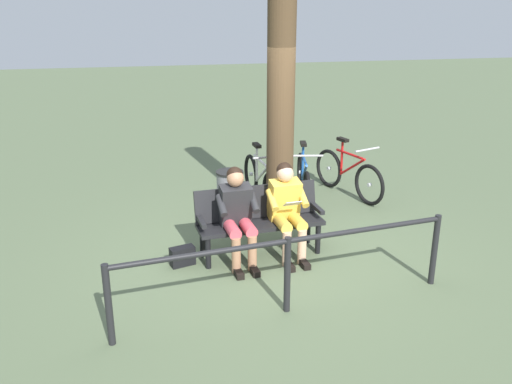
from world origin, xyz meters
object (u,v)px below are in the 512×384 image
object	(u,v)px
bench	(259,216)
person_reading	(287,206)
tree_trunk	(281,100)
litter_bin	(230,200)
bicycle_silver	(260,182)
person_companion	(237,212)
bicycle_black	(348,175)
handbag	(182,256)
bicycle_blue	(303,180)

from	to	relation	value
bench	person_reading	size ratio (longest dim) A/B	1.37
person_reading	tree_trunk	xyz separation A→B (m)	(-0.18, -1.16, 1.11)
litter_bin	bicycle_silver	xyz separation A→B (m)	(-0.61, -0.89, -0.07)
person_companion	bicycle_black	size ratio (longest dim) A/B	0.75
person_reading	handbag	world-z (taller)	person_reading
tree_trunk	bicycle_blue	distance (m)	1.66
bench	litter_bin	bearing A→B (deg)	-79.79
bicycle_black	bicycle_silver	distance (m)	1.50
bench	bicycle_black	size ratio (longest dim) A/B	1.03
handbag	bicycle_black	bearing A→B (deg)	-144.99
person_companion	bicycle_black	bearing A→B (deg)	-142.81
litter_bin	bicycle_silver	world-z (taller)	bicycle_silver
litter_bin	bicycle_black	xyz separation A→B (m)	(-2.11, -0.98, -0.07)
litter_bin	bicycle_black	world-z (taller)	bicycle_black
bicycle_black	person_companion	bearing A→B (deg)	-67.34
tree_trunk	bicycle_black	xyz separation A→B (m)	(-1.35, -0.80, -1.42)
person_reading	bicycle_silver	size ratio (longest dim) A/B	0.72
bicycle_blue	bicycle_silver	xyz separation A→B (m)	(0.70, -0.05, 0.00)
tree_trunk	bicycle_silver	bearing A→B (deg)	-78.62
bench	litter_bin	distance (m)	0.88
bicycle_black	bicycle_blue	distance (m)	0.81
person_reading	person_companion	xyz separation A→B (m)	(0.64, 0.06, -0.00)
handbag	litter_bin	world-z (taller)	litter_bin
bicycle_blue	person_reading	bearing A→B (deg)	-11.87
bench	bicycle_blue	size ratio (longest dim) A/B	0.99
handbag	bicycle_silver	world-z (taller)	bicycle_silver
person_reading	bicycle_blue	xyz separation A→B (m)	(-0.74, -1.82, -0.31)
bench	bicycle_silver	distance (m)	1.78
bench	bicycle_silver	xyz separation A→B (m)	(-0.37, -1.74, -0.15)
handbag	bicycle_silver	size ratio (longest dim) A/B	0.18
bench	handbag	xyz separation A→B (m)	(1.00, 0.18, -0.39)
person_companion	bicycle_black	distance (m)	2.98
handbag	bicycle_blue	xyz separation A→B (m)	(-2.06, -1.87, 0.24)
person_reading	tree_trunk	world-z (taller)	tree_trunk
bicycle_black	bicycle_silver	size ratio (longest dim) A/B	0.95
bicycle_silver	bicycle_black	bearing A→B (deg)	87.42
bicycle_black	handbag	bearing A→B (deg)	-75.25
bench	handbag	world-z (taller)	bench
handbag	bicycle_blue	bearing A→B (deg)	-137.83
handbag	litter_bin	distance (m)	1.31
tree_trunk	person_companion	bearing A→B (deg)	56.15
bench	person_companion	xyz separation A→B (m)	(0.30, 0.20, 0.16)
person_reading	person_companion	size ratio (longest dim) A/B	1.00
litter_bin	bicycle_blue	bearing A→B (deg)	-147.20
person_reading	bicycle_black	bearing A→B (deg)	-133.85
bench	tree_trunk	world-z (taller)	tree_trunk
person_companion	person_reading	bearing A→B (deg)	179.95
person_reading	bench	bearing A→B (deg)	-27.35
person_reading	bicycle_black	size ratio (longest dim) A/B	0.75
bicycle_silver	litter_bin	bearing A→B (deg)	-40.50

